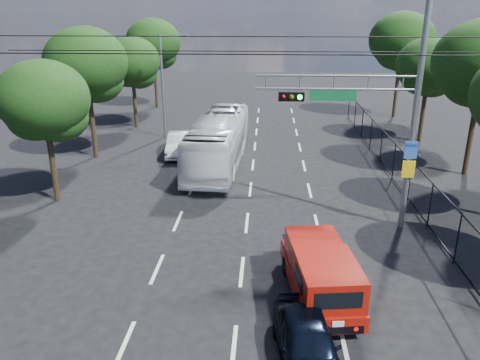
# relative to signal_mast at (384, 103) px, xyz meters

# --- Properties ---
(ground) EXTENTS (120.00, 120.00, 0.00)m
(ground) POSITION_rel_signal_mast_xyz_m (-5.28, -7.99, -5.24)
(ground) COLOR black
(ground) RESTS_ON ground
(lane_markings) EXTENTS (6.12, 38.00, 0.01)m
(lane_markings) POSITION_rel_signal_mast_xyz_m (-5.28, 6.01, -5.24)
(lane_markings) COLOR beige
(lane_markings) RESTS_ON ground
(signal_mast) EXTENTS (6.43, 0.39, 9.50)m
(signal_mast) POSITION_rel_signal_mast_xyz_m (0.00, 0.00, 0.00)
(signal_mast) COLOR slate
(signal_mast) RESTS_ON ground
(streetlight_left) EXTENTS (2.09, 0.22, 7.08)m
(streetlight_left) POSITION_rel_signal_mast_xyz_m (-11.62, 14.01, -1.30)
(streetlight_left) COLOR slate
(streetlight_left) RESTS_ON ground
(utility_wires) EXTENTS (22.00, 5.04, 0.74)m
(utility_wires) POSITION_rel_signal_mast_xyz_m (-5.28, 0.84, 1.99)
(utility_wires) COLOR black
(utility_wires) RESTS_ON ground
(fence_right) EXTENTS (0.06, 34.03, 2.00)m
(fence_right) POSITION_rel_signal_mast_xyz_m (2.32, 4.18, -4.21)
(fence_right) COLOR black
(fence_right) RESTS_ON ground
(tree_right_d) EXTENTS (4.32, 4.32, 7.02)m
(tree_right_d) POSITION_rel_signal_mast_xyz_m (6.13, 14.03, -0.39)
(tree_right_d) COLOR black
(tree_right_d) RESTS_ON ground
(tree_right_e) EXTENTS (5.28, 5.28, 8.58)m
(tree_right_e) POSITION_rel_signal_mast_xyz_m (6.33, 22.03, 0.69)
(tree_right_e) COLOR black
(tree_right_e) RESTS_ON ground
(tree_left_b) EXTENTS (4.08, 4.08, 6.63)m
(tree_left_b) POSITION_rel_signal_mast_xyz_m (-14.47, 2.03, -0.66)
(tree_left_b) COLOR black
(tree_left_b) RESTS_ON ground
(tree_left_c) EXTENTS (4.80, 4.80, 7.80)m
(tree_left_c) POSITION_rel_signal_mast_xyz_m (-15.07, 9.03, 0.15)
(tree_left_c) COLOR black
(tree_left_c) RESTS_ON ground
(tree_left_d) EXTENTS (4.20, 4.20, 6.83)m
(tree_left_d) POSITION_rel_signal_mast_xyz_m (-14.67, 17.03, -0.52)
(tree_left_d) COLOR black
(tree_left_d) RESTS_ON ground
(tree_left_e) EXTENTS (4.92, 4.92, 7.99)m
(tree_left_e) POSITION_rel_signal_mast_xyz_m (-14.87, 25.03, 0.29)
(tree_left_e) COLOR black
(tree_left_e) RESTS_ON ground
(red_pickup) EXTENTS (2.30, 4.95, 1.78)m
(red_pickup) POSITION_rel_signal_mast_xyz_m (-2.77, -5.45, -4.29)
(red_pickup) COLOR black
(red_pickup) RESTS_ON ground
(navy_hatchback) EXTENTS (1.92, 3.90, 1.28)m
(navy_hatchback) POSITION_rel_signal_mast_xyz_m (-3.37, -8.37, -4.60)
(navy_hatchback) COLOR black
(navy_hatchback) RESTS_ON ground
(white_bus) EXTENTS (2.98, 10.64, 2.93)m
(white_bus) POSITION_rel_signal_mast_xyz_m (-7.28, 7.95, -3.78)
(white_bus) COLOR silver
(white_bus) RESTS_ON ground
(white_van) EXTENTS (1.83, 4.24, 1.36)m
(white_van) POSITION_rel_signal_mast_xyz_m (-9.98, 9.89, -4.56)
(white_van) COLOR silver
(white_van) RESTS_ON ground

